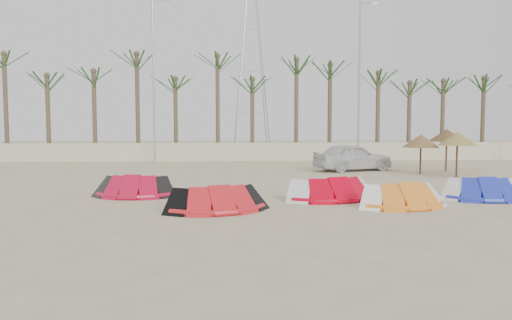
{
  "coord_description": "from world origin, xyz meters",
  "views": [
    {
      "loc": [
        -1.27,
        -14.08,
        2.87
      ],
      "look_at": [
        0.0,
        6.0,
        1.3
      ],
      "focal_mm": 35.0,
      "sensor_mm": 36.0,
      "label": 1
    }
  ],
  "objects": [
    {
      "name": "parasol_left",
      "position": [
        9.36,
        12.28,
        1.8
      ],
      "size": [
        1.96,
        1.96,
        2.16
      ],
      "color": "#4C331E",
      "rests_on": "ground"
    },
    {
      "name": "lamp_c",
      "position": [
        8.04,
        20.0,
        5.77
      ],
      "size": [
        1.25,
        0.14,
        11.0
      ],
      "color": "#A5A8AD",
      "rests_on": "ground"
    },
    {
      "name": "parasol_mid",
      "position": [
        10.65,
        10.75,
        1.98
      ],
      "size": [
        1.92,
        1.92,
        2.34
      ],
      "color": "#4C331E",
      "rests_on": "ground"
    },
    {
      "name": "lamp_b",
      "position": [
        -5.96,
        20.0,
        5.77
      ],
      "size": [
        1.25,
        0.14,
        11.0
      ],
      "color": "#A5A8AD",
      "rests_on": "ground"
    },
    {
      "name": "kite_blue",
      "position": [
        8.18,
        3.59,
        0.42
      ],
      "size": [
        3.13,
        1.79,
        0.9
      ],
      "color": "#2131BA",
      "rests_on": "ground"
    },
    {
      "name": "car",
      "position": [
        6.14,
        14.3,
        0.79
      ],
      "size": [
        4.96,
        3.16,
        1.57
      ],
      "primitive_type": "imported",
      "rotation": [
        0.0,
        0.0,
        1.88
      ],
      "color": "silver",
      "rests_on": "ground"
    },
    {
      "name": "boundary_wall",
      "position": [
        0.0,
        22.0,
        0.65
      ],
      "size": [
        60.0,
        0.3,
        1.3
      ],
      "primitive_type": "cube",
      "color": "beige",
      "rests_on": "ground"
    },
    {
      "name": "kite_red_mid",
      "position": [
        -1.49,
        1.94,
        0.42
      ],
      "size": [
        3.6,
        2.34,
        0.9
      ],
      "color": "red",
      "rests_on": "ground"
    },
    {
      "name": "palm_line",
      "position": [
        0.67,
        23.5,
        6.44
      ],
      "size": [
        52.0,
        4.0,
        7.7
      ],
      "color": "brown",
      "rests_on": "ground"
    },
    {
      "name": "kite_red_left",
      "position": [
        -4.71,
        5.17,
        0.42
      ],
      "size": [
        3.15,
        1.79,
        0.9
      ],
      "color": "red",
      "rests_on": "ground"
    },
    {
      "name": "parasol_right",
      "position": [
        11.36,
        13.53,
        2.07
      ],
      "size": [
        1.98,
        1.98,
        2.43
      ],
      "color": "#4C331E",
      "rests_on": "ground"
    },
    {
      "name": "kite_orange",
      "position": [
        4.7,
        2.27,
        0.42
      ],
      "size": [
        3.32,
        2.07,
        0.9
      ],
      "color": "orange",
      "rests_on": "ground"
    },
    {
      "name": "ground",
      "position": [
        0.0,
        0.0,
        0.0
      ],
      "size": [
        120.0,
        120.0,
        0.0
      ],
      "primitive_type": "plane",
      "color": "beige",
      "rests_on": "ground"
    },
    {
      "name": "pylon",
      "position": [
        1.0,
        28.0,
        0.0
      ],
      "size": [
        3.0,
        3.0,
        14.0
      ],
      "primitive_type": null,
      "color": "#A5A8AD",
      "rests_on": "ground"
    },
    {
      "name": "kite_red_right",
      "position": [
        2.69,
        4.05,
        0.42
      ],
      "size": [
        3.91,
        2.51,
        0.9
      ],
      "color": "red",
      "rests_on": "ground"
    }
  ]
}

